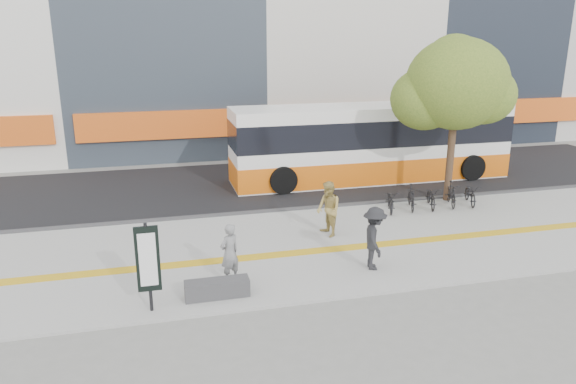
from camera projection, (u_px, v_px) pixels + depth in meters
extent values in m
plane|color=slate|center=(304.00, 269.00, 15.21)|extent=(120.00, 120.00, 0.00)
cube|color=gray|center=(291.00, 248.00, 16.60)|extent=(40.00, 7.00, 0.08)
cube|color=gold|center=(295.00, 253.00, 16.12)|extent=(40.00, 0.45, 0.01)
cube|color=black|center=(248.00, 185.00, 23.57)|extent=(40.00, 8.00, 0.06)
cube|color=#343436|center=(267.00, 212.00, 19.84)|extent=(40.00, 0.25, 0.14)
cube|color=#E45C18|center=(267.00, 120.00, 28.17)|extent=(19.00, 0.50, 1.40)
cube|color=#E45C18|center=(559.00, 109.00, 32.43)|extent=(15.20, 0.50, 1.40)
cube|color=#343436|center=(217.00, 288.00, 13.40)|extent=(1.60, 0.45, 0.45)
cylinder|color=black|center=(149.00, 268.00, 12.49)|extent=(0.08, 0.08, 2.20)
cube|color=black|center=(148.00, 259.00, 12.43)|extent=(0.55, 0.08, 1.60)
cube|color=white|center=(148.00, 260.00, 12.38)|extent=(0.40, 0.02, 1.30)
cylinder|color=#3C251B|center=(450.00, 160.00, 20.81)|extent=(0.28, 0.28, 3.20)
ellipsoid|color=#415E1F|center=(457.00, 84.00, 19.98)|extent=(3.80, 3.80, 3.42)
ellipsoid|color=#415E1F|center=(425.00, 99.00, 20.38)|extent=(2.60, 2.60, 2.34)
ellipsoid|color=#415E1F|center=(483.00, 95.00, 19.93)|extent=(2.40, 2.40, 2.16)
ellipsoid|color=#415E1F|center=(454.00, 60.00, 20.56)|extent=(2.20, 2.20, 1.98)
cube|color=white|center=(371.00, 143.00, 23.93)|extent=(12.44, 2.59, 3.32)
cube|color=orange|center=(370.00, 166.00, 24.24)|extent=(12.46, 2.61, 1.04)
cube|color=black|center=(372.00, 130.00, 23.77)|extent=(12.46, 2.61, 1.14)
cylinder|color=black|center=(283.00, 180.00, 22.00)|extent=(1.14, 0.36, 1.14)
cylinder|color=black|center=(270.00, 165.00, 24.41)|extent=(1.14, 0.36, 1.14)
cylinder|color=black|center=(472.00, 167.00, 24.07)|extent=(1.14, 0.36, 1.14)
cylinder|color=black|center=(442.00, 155.00, 26.47)|extent=(1.14, 0.36, 1.14)
imported|color=black|center=(391.00, 200.00, 19.85)|extent=(1.02, 1.64, 0.81)
imported|color=black|center=(411.00, 197.00, 20.03)|extent=(0.90, 1.56, 0.90)
imported|color=black|center=(431.00, 197.00, 20.24)|extent=(1.02, 1.64, 0.81)
imported|color=black|center=(451.00, 194.00, 20.43)|extent=(0.90, 1.56, 0.90)
imported|color=black|center=(471.00, 194.00, 20.64)|extent=(1.02, 1.64, 0.81)
imported|color=black|center=(230.00, 253.00, 14.06)|extent=(0.70, 0.64, 1.62)
imported|color=#A58E4B|center=(328.00, 209.00, 17.28)|extent=(0.82, 0.98, 1.80)
imported|color=black|center=(374.00, 238.00, 14.85)|extent=(0.89, 1.27, 1.78)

